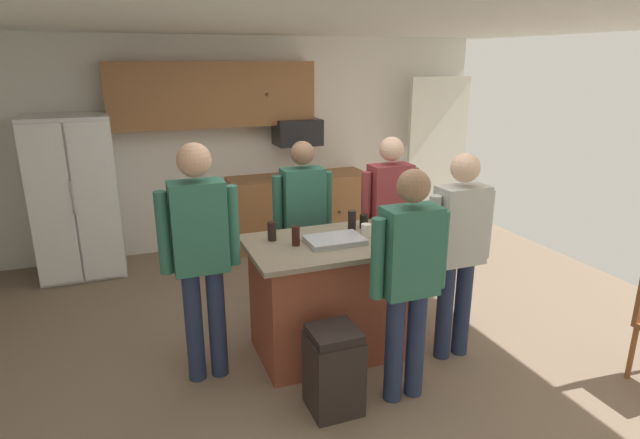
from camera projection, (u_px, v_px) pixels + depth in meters
The scene contains 21 objects.
floor at pixel (326, 340), 4.51m from camera, with size 7.04×7.04×0.00m, color #7F6B56.
ceiling at pixel (327, 19), 3.74m from camera, with size 7.04×7.04×0.00m, color white.
back_wall at pixel (245, 143), 6.62m from camera, with size 6.40×0.10×2.60m, color white.
french_door_window_panel at pixel (437, 151), 7.21m from camera, with size 0.90×0.06×2.00m, color white.
cabinet_run_upper at pixel (214, 94), 6.12m from camera, with size 2.40×0.38×0.75m.
cabinet_run_lower at pixel (299, 209), 6.79m from camera, with size 1.80×0.63×0.90m.
refrigerator at pixel (76, 197), 5.69m from camera, with size 0.87×0.76×1.76m.
microwave_over_range at pixel (297, 132), 6.52m from camera, with size 0.56×0.40×0.32m, color black.
kitchen_island at pixel (333, 296), 4.22m from camera, with size 1.36×0.86×0.96m.
person_guest_by_door at pixel (409, 273), 3.48m from camera, with size 0.57×0.22×1.66m.
person_guest_right at pixel (389, 213), 4.80m from camera, with size 0.57×0.22×1.67m.
person_host_foreground at pixel (303, 216), 4.79m from camera, with size 0.57×0.22×1.63m.
person_guest_left at pixel (200, 248), 3.69m from camera, with size 0.57×0.24×1.79m.
person_elder_center at pixel (459, 244), 4.01m from camera, with size 0.57×0.22×1.67m.
tumbler_amber at pixel (272, 231), 4.07m from camera, with size 0.07×0.07×0.15m.
glass_pilsner at pixel (296, 236), 3.96m from camera, with size 0.06×0.06×0.15m.
glass_short_whisky at pixel (364, 221), 4.37m from camera, with size 0.07×0.07×0.12m.
mug_ceramic_white at pixel (366, 230), 4.19m from camera, with size 0.12×0.08×0.10m.
glass_dark_ale at pixel (352, 220), 4.33m from camera, with size 0.07×0.07×0.17m.
serving_tray at pixel (335, 240), 4.04m from camera, with size 0.44×0.30×0.04m.
trash_bin at pixel (334, 370), 3.54m from camera, with size 0.34×0.34×0.61m.
Camera 1 is at (-1.48, -3.72, 2.32)m, focal length 29.25 mm.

